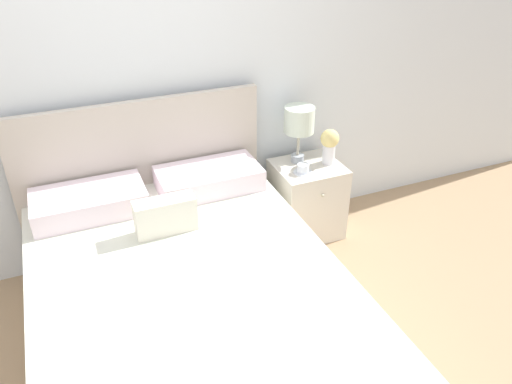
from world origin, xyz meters
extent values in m
plane|color=tan|center=(0.00, 0.00, 0.00)|extent=(12.00, 12.00, 0.00)
cube|color=white|center=(0.00, 0.07, 1.30)|extent=(8.00, 0.06, 2.60)
cube|color=beige|center=(0.00, -1.09, 0.17)|extent=(1.55, 2.18, 0.34)
cube|color=white|center=(0.00, -1.09, 0.45)|extent=(1.52, 2.14, 0.21)
cube|color=beige|center=(0.00, -0.03, 0.56)|extent=(1.58, 0.05, 1.12)
cube|color=white|center=(-0.37, -0.25, 0.62)|extent=(0.65, 0.36, 0.14)
cube|color=white|center=(0.37, -0.25, 0.62)|extent=(0.65, 0.36, 0.14)
cube|color=white|center=(0.00, -0.62, 0.66)|extent=(0.34, 0.12, 0.20)
cube|color=silver|center=(1.11, -0.23, 0.28)|extent=(0.46, 0.42, 0.56)
sphere|color=#B2AD93|center=(1.11, -0.45, 0.43)|extent=(0.02, 0.02, 0.02)
cylinder|color=#A8B2BC|center=(1.07, -0.14, 0.58)|extent=(0.09, 0.09, 0.05)
cylinder|color=#B7B29E|center=(1.07, -0.14, 0.70)|extent=(0.02, 0.02, 0.18)
cylinder|color=silver|center=(1.07, -0.14, 0.87)|extent=(0.21, 0.21, 0.18)
cylinder|color=white|center=(1.26, -0.25, 0.63)|extent=(0.09, 0.09, 0.14)
sphere|color=#E5D17F|center=(1.26, -0.25, 0.75)|extent=(0.13, 0.13, 0.13)
sphere|color=#609356|center=(1.29, -0.25, 0.71)|extent=(0.06, 0.06, 0.06)
cylinder|color=white|center=(1.03, -0.31, 0.56)|extent=(0.13, 0.13, 0.01)
cylinder|color=white|center=(1.03, -0.31, 0.59)|extent=(0.08, 0.08, 0.06)
camera|label=1|loc=(-0.43, -2.95, 2.18)|focal=35.00mm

